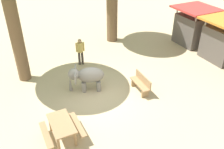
{
  "coord_description": "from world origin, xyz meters",
  "views": [
    {
      "loc": [
        8.8,
        -3.55,
        7.13
      ],
      "look_at": [
        -0.37,
        1.02,
        0.8
      ],
      "focal_mm": 39.06,
      "sensor_mm": 36.0,
      "label": 1
    }
  ],
  "objects_px": {
    "wooden_bench": "(141,83)",
    "picnic_table_near": "(62,127)",
    "person_handler": "(80,50)",
    "market_stall_red": "(193,28)",
    "market_stall_orange": "(224,42)",
    "elephant": "(87,76)"
  },
  "relations": [
    {
      "from": "market_stall_red",
      "to": "elephant",
      "type": "bearing_deg",
      "value": -76.64
    },
    {
      "from": "elephant",
      "to": "market_stall_orange",
      "type": "relative_size",
      "value": 0.71
    },
    {
      "from": "wooden_bench",
      "to": "market_stall_red",
      "type": "bearing_deg",
      "value": -58.9
    },
    {
      "from": "market_stall_red",
      "to": "market_stall_orange",
      "type": "relative_size",
      "value": 1.0
    },
    {
      "from": "person_handler",
      "to": "wooden_bench",
      "type": "height_order",
      "value": "person_handler"
    },
    {
      "from": "elephant",
      "to": "picnic_table_near",
      "type": "relative_size",
      "value": 1.19
    },
    {
      "from": "market_stall_red",
      "to": "market_stall_orange",
      "type": "bearing_deg",
      "value": 0.0
    },
    {
      "from": "elephant",
      "to": "wooden_bench",
      "type": "height_order",
      "value": "elephant"
    },
    {
      "from": "wooden_bench",
      "to": "picnic_table_near",
      "type": "bearing_deg",
      "value": 109.74
    },
    {
      "from": "wooden_bench",
      "to": "person_handler",
      "type": "bearing_deg",
      "value": 26.45
    },
    {
      "from": "elephant",
      "to": "wooden_bench",
      "type": "bearing_deg",
      "value": 171.11
    },
    {
      "from": "picnic_table_near",
      "to": "market_stall_red",
      "type": "bearing_deg",
      "value": 113.81
    },
    {
      "from": "wooden_bench",
      "to": "market_stall_orange",
      "type": "bearing_deg",
      "value": -80.3
    },
    {
      "from": "person_handler",
      "to": "elephant",
      "type": "bearing_deg",
      "value": -3.91
    },
    {
      "from": "person_handler",
      "to": "picnic_table_near",
      "type": "relative_size",
      "value": 1.08
    },
    {
      "from": "person_handler",
      "to": "wooden_bench",
      "type": "bearing_deg",
      "value": 32.99
    },
    {
      "from": "wooden_bench",
      "to": "market_stall_red",
      "type": "height_order",
      "value": "market_stall_red"
    },
    {
      "from": "market_stall_orange",
      "to": "elephant",
      "type": "bearing_deg",
      "value": -93.79
    },
    {
      "from": "picnic_table_near",
      "to": "market_stall_red",
      "type": "xyz_separation_m",
      "value": [
        -4.68,
        10.64,
        0.55
      ]
    },
    {
      "from": "person_handler",
      "to": "market_stall_orange",
      "type": "bearing_deg",
      "value": 77.65
    },
    {
      "from": "wooden_bench",
      "to": "market_stall_orange",
      "type": "relative_size",
      "value": 0.56
    },
    {
      "from": "picnic_table_near",
      "to": "elephant",
      "type": "bearing_deg",
      "value": 141.95
    }
  ]
}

